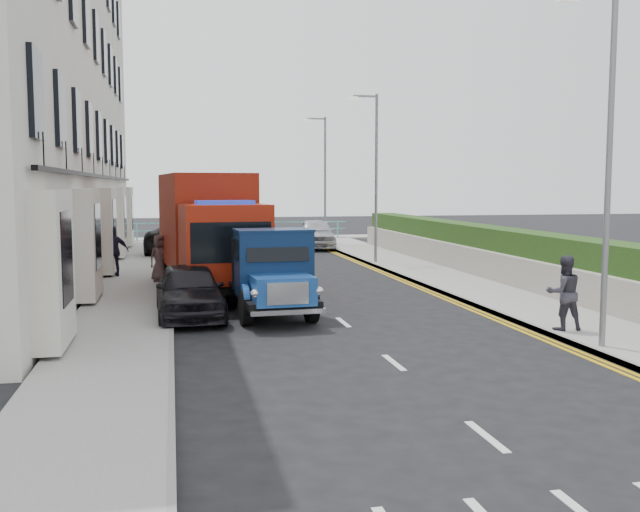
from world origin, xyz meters
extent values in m
plane|color=black|center=(0.00, 0.00, 0.00)|extent=(120.00, 120.00, 0.00)
cube|color=gray|center=(-5.20, 9.00, 0.06)|extent=(2.40, 38.00, 0.12)
cube|color=gray|center=(5.30, 9.00, 0.06)|extent=(2.60, 38.00, 0.12)
cube|color=gray|center=(0.00, 29.00, 0.06)|extent=(30.00, 2.50, 0.12)
plane|color=#50606E|center=(0.00, 60.00, 0.00)|extent=(120.00, 120.00, 0.00)
cube|color=silver|center=(-9.50, 13.00, 7.00)|extent=(6.00, 30.00, 14.00)
cube|color=black|center=(-6.35, 13.00, 3.60)|extent=(0.12, 28.00, 0.10)
cube|color=#B2AD9E|center=(6.60, 9.00, 0.55)|extent=(0.30, 28.00, 1.00)
cube|color=#1D3B12|center=(7.30, 9.00, 0.95)|extent=(1.20, 28.00, 1.70)
cube|color=#59B2A5|center=(0.00, 28.20, 1.08)|extent=(13.00, 0.08, 0.06)
cube|color=#59B2A5|center=(0.00, 28.20, 0.65)|extent=(13.00, 0.06, 0.05)
cylinder|color=slate|center=(4.30, -2.00, 3.50)|extent=(0.12, 0.12, 7.00)
cylinder|color=slate|center=(4.30, 14.00, 3.50)|extent=(0.12, 0.12, 7.00)
cube|color=slate|center=(3.80, 14.00, 6.90)|extent=(1.00, 0.08, 0.08)
cube|color=beige|center=(3.30, 14.00, 6.78)|extent=(0.35, 0.18, 0.18)
cylinder|color=slate|center=(4.30, 24.00, 3.50)|extent=(0.12, 0.12, 7.00)
cube|color=slate|center=(3.80, 24.00, 6.90)|extent=(1.00, 0.08, 0.08)
cube|color=beige|center=(3.30, 24.00, 6.78)|extent=(0.35, 0.18, 0.18)
cylinder|color=black|center=(-2.33, 2.09, 0.43)|extent=(0.28, 0.88, 0.87)
cylinder|color=black|center=(-0.75, 2.17, 0.43)|extent=(0.28, 0.88, 0.87)
cylinder|color=black|center=(-2.47, 4.61, 0.43)|extent=(0.28, 0.88, 0.87)
cylinder|color=black|center=(-0.88, 4.70, 0.43)|extent=(0.28, 0.88, 0.87)
cube|color=black|center=(-1.61, 3.39, 0.56)|extent=(1.94, 4.42, 0.16)
cube|color=#1B4895|center=(-1.52, 1.73, 0.88)|extent=(1.46, 1.25, 0.65)
cube|color=silver|center=(-1.49, 1.12, 0.88)|extent=(0.95, 0.12, 0.50)
cube|color=#0C2043|center=(-1.57, 2.76, 1.40)|extent=(1.86, 1.18, 1.58)
cube|color=black|center=(-1.66, 4.48, 0.77)|extent=(2.03, 2.62, 0.11)
cylinder|color=black|center=(-3.59, 4.75, 0.53)|extent=(0.42, 1.08, 1.05)
cylinder|color=black|center=(-1.59, 4.96, 0.53)|extent=(0.42, 1.08, 1.05)
cylinder|color=black|center=(-3.90, 7.71, 0.53)|extent=(0.42, 1.08, 1.05)
cylinder|color=black|center=(-1.90, 7.92, 0.53)|extent=(0.42, 1.08, 1.05)
cylinder|color=black|center=(-4.12, 9.81, 0.53)|extent=(0.42, 1.08, 1.05)
cylinder|color=black|center=(-2.12, 10.02, 0.53)|extent=(0.42, 1.08, 1.05)
cube|color=black|center=(-2.85, 7.34, 0.72)|extent=(2.90, 6.91, 0.24)
cube|color=maroon|center=(-2.59, 4.86, 1.73)|extent=(2.48, 2.05, 2.11)
cube|color=black|center=(-2.50, 3.98, 1.82)|extent=(2.11, 0.30, 1.05)
cube|color=maroon|center=(-2.96, 8.39, 2.21)|extent=(2.91, 5.21, 2.88)
imported|color=black|center=(-3.60, 3.37, 0.68)|extent=(1.74, 4.06, 1.37)
imported|color=#5273B0|center=(-2.60, 12.00, 0.71)|extent=(1.66, 4.35, 1.42)
imported|color=#AFB0B4|center=(-2.80, 12.00, 0.71)|extent=(2.34, 5.03, 1.42)
imported|color=black|center=(-3.50, 20.52, 0.82)|extent=(3.71, 6.26, 1.63)
imported|color=#B1B1B6|center=(3.39, 22.03, 0.78)|extent=(2.43, 4.80, 1.57)
imported|color=#36333F|center=(4.40, -0.39, 0.94)|extent=(0.86, 0.70, 1.65)
imported|color=black|center=(-6.00, 11.28, 1.00)|extent=(1.11, 0.68, 1.76)
imported|color=#483434|center=(-4.40, 9.52, 0.90)|extent=(0.91, 0.81, 1.56)
camera|label=1|loc=(-3.99, -14.42, 3.28)|focal=40.00mm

